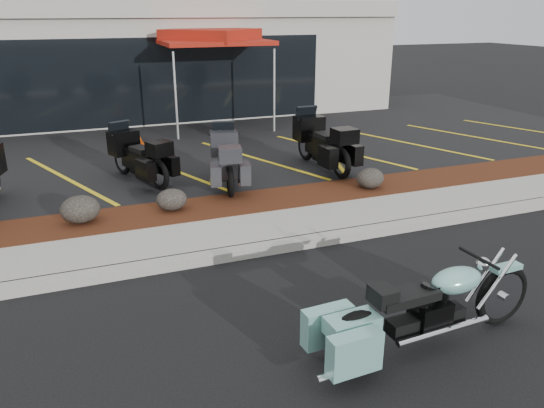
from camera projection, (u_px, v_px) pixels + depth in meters
name	position (u px, v px, depth m)	size (l,w,h in m)	color
ground	(246.00, 286.00, 7.28)	(90.00, 90.00, 0.00)	black
curb	(227.00, 254.00, 8.04)	(24.00, 0.25, 0.15)	gray
sidewalk	(215.00, 237.00, 8.65)	(24.00, 1.20, 0.15)	gray
mulch_bed	(198.00, 212.00, 9.70)	(24.00, 1.20, 0.16)	#33170B
upper_lot	(151.00, 146.00, 14.44)	(26.00, 9.60, 0.15)	black
dealership_building	(120.00, 56.00, 19.26)	(18.00, 8.16, 4.00)	#A6A296
boulder_left	(80.00, 209.00, 8.96)	(0.66, 0.55, 0.47)	black
boulder_mid	(172.00, 200.00, 9.53)	(0.55, 0.46, 0.39)	black
boulder_right	(370.00, 178.00, 10.71)	(0.58, 0.48, 0.41)	black
hero_cruiser	(503.00, 287.00, 6.22)	(2.88, 0.73, 1.02)	#74B4A9
touring_black_mid	(121.00, 148.00, 11.52)	(2.04, 0.78, 1.19)	black
touring_grey	(224.00, 148.00, 11.48)	(2.06, 0.78, 1.20)	#2F3034
touring_black_rear	(306.00, 133.00, 12.59)	(2.26, 0.86, 1.31)	black
traffic_cone	(137.00, 137.00, 14.21)	(0.33, 0.33, 0.41)	#E74E07
popup_canopy	(211.00, 38.00, 15.75)	(3.65, 3.65, 2.89)	silver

